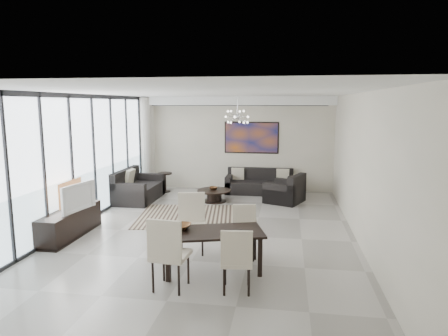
% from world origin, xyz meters
% --- Properties ---
extents(room_shell, '(6.00, 9.00, 2.90)m').
position_xyz_m(room_shell, '(0.46, 0.00, 1.45)').
color(room_shell, '#A8A39B').
rests_on(room_shell, ground).
extents(window_wall, '(0.37, 8.95, 2.90)m').
position_xyz_m(window_wall, '(-2.86, 0.00, 1.47)').
color(window_wall, silver).
rests_on(window_wall, floor).
extents(soffit, '(5.98, 0.40, 0.26)m').
position_xyz_m(soffit, '(0.00, 4.30, 2.77)').
color(soffit, white).
rests_on(soffit, room_shell).
extents(painting, '(1.68, 0.04, 0.98)m').
position_xyz_m(painting, '(0.50, 4.47, 1.65)').
color(painting, '#A95217').
rests_on(painting, room_shell).
extents(chandelier, '(0.66, 0.66, 0.71)m').
position_xyz_m(chandelier, '(0.30, 2.50, 2.35)').
color(chandelier, silver).
rests_on(chandelier, room_shell).
extents(rug, '(3.06, 2.50, 0.01)m').
position_xyz_m(rug, '(-0.50, 1.27, 0.01)').
color(rug, black).
rests_on(rug, floor).
extents(coffee_table, '(0.94, 0.94, 0.33)m').
position_xyz_m(coffee_table, '(-0.37, 2.81, 0.19)').
color(coffee_table, black).
rests_on(coffee_table, floor).
extents(bowl_coffee, '(0.28, 0.28, 0.07)m').
position_xyz_m(bowl_coffee, '(-0.40, 2.85, 0.36)').
color(bowl_coffee, brown).
rests_on(bowl_coffee, coffee_table).
extents(sofa_main, '(2.01, 0.82, 0.73)m').
position_xyz_m(sofa_main, '(0.80, 4.07, 0.25)').
color(sofa_main, black).
rests_on(sofa_main, floor).
extents(loveseat, '(0.97, 1.73, 0.87)m').
position_xyz_m(loveseat, '(-2.55, 2.64, 0.29)').
color(loveseat, black).
rests_on(loveseat, floor).
extents(armchair, '(1.19, 1.22, 0.79)m').
position_xyz_m(armchair, '(1.59, 3.03, 0.27)').
color(armchair, black).
rests_on(armchair, floor).
extents(side_table, '(0.44, 0.44, 0.60)m').
position_xyz_m(side_table, '(-2.08, 3.78, 0.41)').
color(side_table, black).
rests_on(side_table, floor).
extents(tv_console, '(0.50, 1.79, 0.56)m').
position_xyz_m(tv_console, '(-2.76, -0.56, 0.28)').
color(tv_console, black).
rests_on(tv_console, floor).
extents(television, '(0.29, 0.97, 0.56)m').
position_xyz_m(television, '(-2.60, -0.57, 0.84)').
color(television, gray).
rests_on(television, tv_console).
extents(dining_table, '(1.76, 1.22, 0.67)m').
position_xyz_m(dining_table, '(0.44, -1.77, 0.58)').
color(dining_table, black).
rests_on(dining_table, floor).
extents(dining_chair_sw, '(0.55, 0.55, 1.10)m').
position_xyz_m(dining_chair_sw, '(-0.06, -2.59, 0.63)').
color(dining_chair_sw, beige).
rests_on(dining_chair_sw, floor).
extents(dining_chair_se, '(0.49, 0.49, 0.96)m').
position_xyz_m(dining_chair_se, '(0.92, -2.50, 0.55)').
color(dining_chair_se, beige).
rests_on(dining_chair_se, floor).
extents(dining_chair_nw, '(0.59, 0.59, 1.07)m').
position_xyz_m(dining_chair_nw, '(-0.11, -0.94, 0.62)').
color(dining_chair_nw, beige).
rests_on(dining_chair_nw, floor).
extents(dining_chair_ne, '(0.49, 0.49, 0.90)m').
position_xyz_m(dining_chair_ne, '(0.87, -1.00, 0.52)').
color(dining_chair_ne, beige).
rests_on(dining_chair_ne, floor).
extents(bowl_dining, '(0.37, 0.37, 0.08)m').
position_xyz_m(bowl_dining, '(-0.10, -1.75, 0.71)').
color(bowl_dining, brown).
rests_on(bowl_dining, dining_table).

